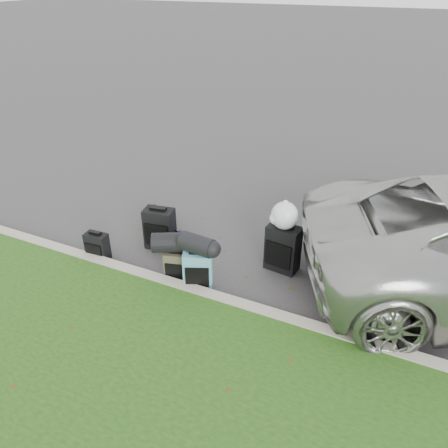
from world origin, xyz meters
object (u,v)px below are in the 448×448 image
at_px(tote_navy, 181,244).
at_px(tote_green, 160,217).
at_px(suitcase_small_black, 97,246).
at_px(suitcase_olive, 177,266).
at_px(suitcase_large_black_left, 160,228).
at_px(suitcase_large_black_right, 283,248).
at_px(suitcase_teal, 198,270).

bearing_deg(tote_navy, tote_green, 163.79).
height_order(suitcase_small_black, suitcase_olive, suitcase_olive).
xyz_separation_m(suitcase_large_black_left, suitcase_large_black_right, (2.05, 0.27, 0.02)).
distance_m(suitcase_large_black_left, tote_green, 0.74).
distance_m(suitcase_teal, suitcase_large_black_right, 1.36).
distance_m(suitcase_olive, tote_navy, 0.74).
bearing_deg(tote_green, suitcase_small_black, -92.34).
bearing_deg(suitcase_large_black_left, suitcase_teal, -42.58).
height_order(suitcase_small_black, suitcase_teal, suitcase_teal).
height_order(suitcase_large_black_left, suitcase_olive, suitcase_large_black_left).
bearing_deg(suitcase_small_black, suitcase_large_black_right, 15.82).
xyz_separation_m(suitcase_teal, tote_navy, (-0.70, 0.69, -0.14)).
xyz_separation_m(suitcase_olive, suitcase_teal, (0.38, -0.03, 0.06)).
distance_m(suitcase_small_black, suitcase_large_black_left, 1.04).
xyz_separation_m(suitcase_small_black, tote_green, (0.33, 1.33, -0.06)).
bearing_deg(suitcase_large_black_right, suitcase_small_black, -153.45).
relative_size(suitcase_large_black_left, tote_green, 2.07).
distance_m(suitcase_small_black, tote_green, 1.37).
bearing_deg(suitcase_large_black_left, tote_green, 113.31).
height_order(suitcase_olive, suitcase_large_black_right, suitcase_large_black_right).
bearing_deg(suitcase_large_black_left, suitcase_large_black_right, -2.54).
bearing_deg(suitcase_large_black_right, suitcase_olive, -138.60).
height_order(suitcase_large_black_left, suitcase_teal, suitcase_large_black_left).
bearing_deg(suitcase_small_black, tote_green, 71.93).
bearing_deg(suitcase_olive, tote_navy, 99.71).
bearing_deg(suitcase_teal, tote_green, 115.60).
distance_m(suitcase_large_black_left, suitcase_teal, 1.29).
relative_size(suitcase_teal, suitcase_large_black_right, 0.79).
height_order(suitcase_small_black, suitcase_large_black_right, suitcase_large_black_right).
distance_m(suitcase_large_black_right, tote_green, 2.47).
relative_size(suitcase_large_black_right, tote_navy, 2.39).
xyz_separation_m(suitcase_large_black_left, tote_green, (-0.39, 0.60, -0.18)).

